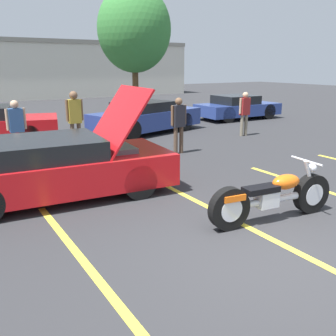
# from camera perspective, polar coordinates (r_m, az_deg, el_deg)

# --- Properties ---
(ground_plane) EXTENTS (80.00, 80.00, 0.00)m
(ground_plane) POSITION_cam_1_polar(r_m,az_deg,el_deg) (5.47, 16.84, -13.13)
(ground_plane) COLOR #2D2D30
(parking_stripe_foreground) EXTENTS (0.12, 5.43, 0.01)m
(parking_stripe_foreground) POSITION_cam_1_polar(r_m,az_deg,el_deg) (4.94, -10.92, -15.97)
(parking_stripe_foreground) COLOR yellow
(parking_stripe_foreground) RESTS_ON ground
(parking_stripe_middle) EXTENTS (0.12, 5.43, 0.01)m
(parking_stripe_middle) POSITION_cam_1_polar(r_m,az_deg,el_deg) (6.24, 12.67, -9.08)
(parking_stripe_middle) COLOR yellow
(parking_stripe_middle) RESTS_ON ground
(tree_background) EXTENTS (3.78, 3.78, 6.48)m
(tree_background) POSITION_cam_1_polar(r_m,az_deg,el_deg) (20.53, -5.17, 20.29)
(tree_background) COLOR brown
(tree_background) RESTS_ON ground
(motorcycle) EXTENTS (2.44, 0.70, 0.99)m
(motorcycle) POSITION_cam_1_polar(r_m,az_deg,el_deg) (6.52, 15.63, -4.28)
(motorcycle) COLOR black
(motorcycle) RESTS_ON ground
(show_car_hood_open) EXTENTS (4.62, 2.33, 2.12)m
(show_car_hood_open) POSITION_cam_1_polar(r_m,az_deg,el_deg) (7.70, -16.37, 0.18)
(show_car_hood_open) COLOR red
(show_car_hood_open) RESTS_ON ground
(parked_car_mid_right_row) EXTENTS (4.81, 2.80, 1.21)m
(parked_car_mid_right_row) POSITION_cam_1_polar(r_m,az_deg,el_deg) (14.53, -3.38, 7.70)
(parked_car_mid_right_row) COLOR navy
(parked_car_mid_right_row) RESTS_ON ground
(parked_car_right_row) EXTENTS (4.08, 1.99, 1.14)m
(parked_car_right_row) POSITION_cam_1_polar(r_m,az_deg,el_deg) (18.66, 10.50, 9.08)
(parked_car_right_row) COLOR navy
(parked_car_right_row) RESTS_ON ground
(spectator_near_motorcycle) EXTENTS (0.52, 0.21, 1.60)m
(spectator_near_motorcycle) POSITION_cam_1_polar(r_m,az_deg,el_deg) (14.13, 11.60, 8.62)
(spectator_near_motorcycle) COLOR gray
(spectator_near_motorcycle) RESTS_ON ground
(spectator_by_show_car) EXTENTS (0.52, 0.22, 1.65)m
(spectator_by_show_car) POSITION_cam_1_polar(r_m,az_deg,el_deg) (10.92, -22.08, 6.03)
(spectator_by_show_car) COLOR gray
(spectator_by_show_car) RESTS_ON ground
(spectator_midground) EXTENTS (0.52, 0.22, 1.64)m
(spectator_midground) POSITION_cam_1_polar(r_m,az_deg,el_deg) (11.00, 1.63, 7.20)
(spectator_midground) COLOR brown
(spectator_midground) RESTS_ON ground
(spectator_far_lot) EXTENTS (0.52, 0.24, 1.82)m
(spectator_far_lot) POSITION_cam_1_polar(r_m,az_deg,el_deg) (11.48, -14.02, 7.69)
(spectator_far_lot) COLOR brown
(spectator_far_lot) RESTS_ON ground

